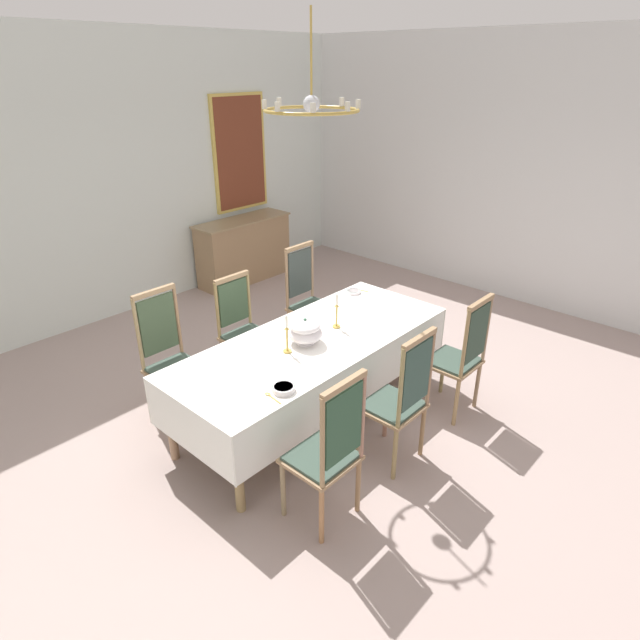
{
  "coord_description": "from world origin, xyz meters",
  "views": [
    {
      "loc": [
        -2.93,
        -2.79,
        2.89
      ],
      "look_at": [
        -0.02,
        -0.13,
        0.99
      ],
      "focal_mm": 29.94,
      "sensor_mm": 36.0,
      "label": 1
    }
  ],
  "objects_px": {
    "bowl_near_left": "(353,291)",
    "spoon_primary": "(357,289)",
    "chair_north_b": "(243,328)",
    "candlestick_east": "(337,314)",
    "spoon_secondary": "(270,395)",
    "sideboard": "(244,250)",
    "chair_south_c": "(460,355)",
    "bowl_near_right": "(284,388)",
    "candlestick_west": "(287,338)",
    "framed_painting": "(240,153)",
    "dining_table": "(313,347)",
    "chair_south_a": "(329,450)",
    "chair_south_b": "(400,398)",
    "chair_north_a": "(170,356)",
    "chandelier": "(312,109)",
    "chair_north_c": "(308,298)",
    "soup_tureen": "(305,331)"
  },
  "relations": [
    {
      "from": "framed_painting",
      "to": "dining_table",
      "type": "bearing_deg",
      "value": -121.57
    },
    {
      "from": "chair_north_b",
      "to": "candlestick_east",
      "type": "bearing_deg",
      "value": 109.29
    },
    {
      "from": "chair_south_a",
      "to": "bowl_near_left",
      "type": "xyz_separation_m",
      "value": [
        1.85,
        1.3,
        0.19
      ]
    },
    {
      "from": "chair_north_c",
      "to": "candlestick_west",
      "type": "bearing_deg",
      "value": 37.28
    },
    {
      "from": "chair_south_a",
      "to": "candlestick_east",
      "type": "relative_size",
      "value": 3.64
    },
    {
      "from": "bowl_near_left",
      "to": "spoon_secondary",
      "type": "relative_size",
      "value": 0.81
    },
    {
      "from": "chair_north_b",
      "to": "spoon_primary",
      "type": "distance_m",
      "value": 1.25
    },
    {
      "from": "chair_south_c",
      "to": "bowl_near_right",
      "type": "height_order",
      "value": "chair_south_c"
    },
    {
      "from": "chair_north_b",
      "to": "chair_south_a",
      "type": "bearing_deg",
      "value": 65.91
    },
    {
      "from": "candlestick_east",
      "to": "spoon_primary",
      "type": "height_order",
      "value": "candlestick_east"
    },
    {
      "from": "chair_south_b",
      "to": "chair_north_b",
      "type": "bearing_deg",
      "value": 90.0
    },
    {
      "from": "chair_south_a",
      "to": "chair_north_b",
      "type": "distance_m",
      "value": 2.01
    },
    {
      "from": "chair_north_a",
      "to": "chair_north_b",
      "type": "relative_size",
      "value": 1.1
    },
    {
      "from": "chair_south_b",
      "to": "soup_tureen",
      "type": "relative_size",
      "value": 4.0
    },
    {
      "from": "dining_table",
      "to": "soup_tureen",
      "type": "relative_size",
      "value": 8.91
    },
    {
      "from": "dining_table",
      "to": "chair_south_a",
      "type": "relative_size",
      "value": 2.21
    },
    {
      "from": "chair_north_a",
      "to": "bowl_near_left",
      "type": "xyz_separation_m",
      "value": [
        1.85,
        -0.54,
        0.19
      ]
    },
    {
      "from": "chair_north_b",
      "to": "candlestick_east",
      "type": "xyz_separation_m",
      "value": [
        0.32,
        -0.91,
        0.33
      ]
    },
    {
      "from": "chair_north_b",
      "to": "bowl_near_left",
      "type": "xyz_separation_m",
      "value": [
        1.03,
        -0.53,
        0.22
      ]
    },
    {
      "from": "candlestick_west",
      "to": "bowl_near_left",
      "type": "relative_size",
      "value": 2.27
    },
    {
      "from": "bowl_near_left",
      "to": "spoon_secondary",
      "type": "bearing_deg",
      "value": -158.05
    },
    {
      "from": "chair_south_a",
      "to": "sideboard",
      "type": "xyz_separation_m",
      "value": [
        2.6,
        3.94,
        -0.14
      ]
    },
    {
      "from": "spoon_secondary",
      "to": "candlestick_east",
      "type": "bearing_deg",
      "value": 24.59
    },
    {
      "from": "bowl_near_right",
      "to": "chandelier",
      "type": "xyz_separation_m",
      "value": [
        0.72,
        0.39,
        1.81
      ]
    },
    {
      "from": "candlestick_west",
      "to": "spoon_secondary",
      "type": "height_order",
      "value": "candlestick_west"
    },
    {
      "from": "chair_south_c",
      "to": "sideboard",
      "type": "relative_size",
      "value": 0.8
    },
    {
      "from": "chair_north_a",
      "to": "chair_north_c",
      "type": "xyz_separation_m",
      "value": [
        1.74,
        -0.0,
        -0.01
      ]
    },
    {
      "from": "candlestick_east",
      "to": "spoon_primary",
      "type": "bearing_deg",
      "value": 26.88
    },
    {
      "from": "spoon_primary",
      "to": "sideboard",
      "type": "relative_size",
      "value": 0.12
    },
    {
      "from": "bowl_near_left",
      "to": "spoon_primary",
      "type": "distance_m",
      "value": 0.1
    },
    {
      "from": "chair_north_c",
      "to": "bowl_near_left",
      "type": "distance_m",
      "value": 0.58
    },
    {
      "from": "chair_north_a",
      "to": "chair_south_b",
      "type": "height_order",
      "value": "chair_north_a"
    },
    {
      "from": "chair_north_a",
      "to": "bowl_near_left",
      "type": "distance_m",
      "value": 1.94
    },
    {
      "from": "spoon_primary",
      "to": "sideboard",
      "type": "bearing_deg",
      "value": 65.95
    },
    {
      "from": "chair_north_a",
      "to": "spoon_primary",
      "type": "height_order",
      "value": "chair_north_a"
    },
    {
      "from": "framed_painting",
      "to": "chandelier",
      "type": "bearing_deg",
      "value": -121.57
    },
    {
      "from": "bowl_near_left",
      "to": "chandelier",
      "type": "distance_m",
      "value": 2.11
    },
    {
      "from": "chair_north_b",
      "to": "bowl_near_right",
      "type": "relative_size",
      "value": 6.37
    },
    {
      "from": "chair_south_a",
      "to": "chair_south_c",
      "type": "distance_m",
      "value": 1.74
    },
    {
      "from": "chair_north_b",
      "to": "candlestick_east",
      "type": "relative_size",
      "value": 3.34
    },
    {
      "from": "chair_south_c",
      "to": "sideboard",
      "type": "bearing_deg",
      "value": 77.65
    },
    {
      "from": "sideboard",
      "to": "chandelier",
      "type": "bearing_deg",
      "value": 59.69
    },
    {
      "from": "bowl_near_right",
      "to": "chair_north_c",
      "type": "bearing_deg",
      "value": 38.8
    },
    {
      "from": "spoon_secondary",
      "to": "chandelier",
      "type": "relative_size",
      "value": 0.26
    },
    {
      "from": "candlestick_east",
      "to": "spoon_secondary",
      "type": "bearing_deg",
      "value": -162.37
    },
    {
      "from": "spoon_secondary",
      "to": "sideboard",
      "type": "xyz_separation_m",
      "value": [
        2.6,
        3.38,
        -0.32
      ]
    },
    {
      "from": "spoon_secondary",
      "to": "framed_painting",
      "type": "xyz_separation_m",
      "value": [
        2.85,
        3.64,
        0.98
      ]
    },
    {
      "from": "chair_south_c",
      "to": "candlestick_east",
      "type": "bearing_deg",
      "value": 123.08
    },
    {
      "from": "candlestick_east",
      "to": "bowl_near_left",
      "type": "xyz_separation_m",
      "value": [
        0.71,
        0.38,
        -0.11
      ]
    },
    {
      "from": "candlestick_east",
      "to": "chair_north_b",
      "type": "bearing_deg",
      "value": 109.29
    }
  ]
}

